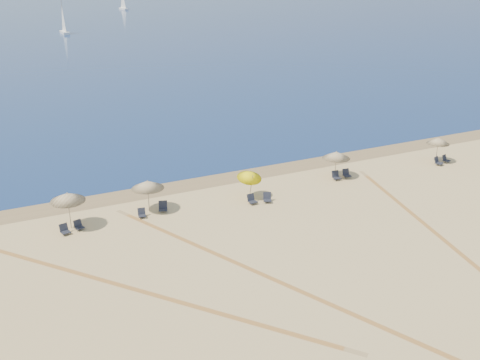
{
  "coord_description": "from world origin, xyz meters",
  "views": [
    {
      "loc": [
        -17.11,
        -15.38,
        16.77
      ],
      "look_at": [
        0.0,
        20.0,
        1.3
      ],
      "focal_mm": 41.92,
      "sensor_mm": 36.0,
      "label": 1
    }
  ],
  "objects_px": {
    "chair_3": "(142,213)",
    "chair_10": "(446,159)",
    "chair_9": "(438,161)",
    "chair_8": "(346,174)",
    "sailboat_0": "(64,23)",
    "chair_1": "(65,230)",
    "umbrella_5": "(438,141)",
    "chair_2": "(79,225)",
    "chair_7": "(336,176)",
    "chair_4": "(163,207)",
    "umbrella_4": "(336,155)",
    "umbrella_2": "(148,185)",
    "chair_6": "(267,198)",
    "umbrella_1": "(68,197)",
    "sailboat_1": "(123,3)",
    "umbrella_3": "(250,175)",
    "chair_5": "(252,200)"
  },
  "relations": [
    {
      "from": "umbrella_1",
      "to": "umbrella_2",
      "type": "distance_m",
      "value": 5.55
    },
    {
      "from": "chair_4",
      "to": "chair_7",
      "type": "distance_m",
      "value": 14.75
    },
    {
      "from": "umbrella_4",
      "to": "chair_2",
      "type": "xyz_separation_m",
      "value": [
        -20.97,
        -0.56,
        -1.66
      ]
    },
    {
      "from": "chair_2",
      "to": "chair_7",
      "type": "distance_m",
      "value": 20.75
    },
    {
      "from": "chair_6",
      "to": "chair_7",
      "type": "bearing_deg",
      "value": 36.49
    },
    {
      "from": "umbrella_1",
      "to": "chair_7",
      "type": "bearing_deg",
      "value": -0.86
    },
    {
      "from": "chair_9",
      "to": "chair_8",
      "type": "bearing_deg",
      "value": 152.35
    },
    {
      "from": "umbrella_1",
      "to": "umbrella_5",
      "type": "height_order",
      "value": "umbrella_1"
    },
    {
      "from": "umbrella_3",
      "to": "chair_3",
      "type": "height_order",
      "value": "umbrella_3"
    },
    {
      "from": "chair_3",
      "to": "chair_10",
      "type": "bearing_deg",
      "value": 8.3
    },
    {
      "from": "umbrella_1",
      "to": "chair_7",
      "type": "xyz_separation_m",
      "value": [
        21.18,
        -0.32,
        -1.95
      ]
    },
    {
      "from": "chair_6",
      "to": "umbrella_3",
      "type": "bearing_deg",
      "value": 151.01
    },
    {
      "from": "umbrella_4",
      "to": "umbrella_2",
      "type": "bearing_deg",
      "value": 179.29
    },
    {
      "from": "chair_2",
      "to": "chair_10",
      "type": "height_order",
      "value": "chair_10"
    },
    {
      "from": "chair_10",
      "to": "sailboat_0",
      "type": "xyz_separation_m",
      "value": [
        -14.44,
        110.51,
        2.21
      ]
    },
    {
      "from": "umbrella_1",
      "to": "sailboat_1",
      "type": "bearing_deg",
      "value": 74.06
    },
    {
      "from": "umbrella_4",
      "to": "chair_8",
      "type": "relative_size",
      "value": 3.08
    },
    {
      "from": "umbrella_2",
      "to": "sailboat_0",
      "type": "xyz_separation_m",
      "value": [
        12.44,
        109.13,
        0.44
      ]
    },
    {
      "from": "chair_1",
      "to": "chair_6",
      "type": "relative_size",
      "value": 0.87
    },
    {
      "from": "umbrella_3",
      "to": "chair_2",
      "type": "relative_size",
      "value": 3.26
    },
    {
      "from": "umbrella_5",
      "to": "chair_6",
      "type": "relative_size",
      "value": 2.71
    },
    {
      "from": "chair_4",
      "to": "chair_10",
      "type": "height_order",
      "value": "chair_4"
    },
    {
      "from": "chair_1",
      "to": "chair_8",
      "type": "distance_m",
      "value": 22.79
    },
    {
      "from": "umbrella_5",
      "to": "chair_1",
      "type": "relative_size",
      "value": 3.13
    },
    {
      "from": "chair_2",
      "to": "sailboat_0",
      "type": "relative_size",
      "value": 0.09
    },
    {
      "from": "umbrella_3",
      "to": "chair_2",
      "type": "xyz_separation_m",
      "value": [
        -12.63,
        0.27,
        -1.6
      ]
    },
    {
      "from": "umbrella_4",
      "to": "chair_7",
      "type": "xyz_separation_m",
      "value": [
        -0.22,
        -0.46,
        -1.63
      ]
    },
    {
      "from": "umbrella_3",
      "to": "chair_3",
      "type": "distance_m",
      "value": 8.45
    },
    {
      "from": "chair_1",
      "to": "chair_10",
      "type": "height_order",
      "value": "chair_1"
    },
    {
      "from": "sailboat_1",
      "to": "umbrella_3",
      "type": "bearing_deg",
      "value": -111.32
    },
    {
      "from": "chair_10",
      "to": "chair_9",
      "type": "bearing_deg",
      "value": 177.58
    },
    {
      "from": "umbrella_2",
      "to": "chair_3",
      "type": "height_order",
      "value": "umbrella_2"
    },
    {
      "from": "umbrella_5",
      "to": "chair_1",
      "type": "xyz_separation_m",
      "value": [
        -32.17,
        -0.02,
        -1.7
      ]
    },
    {
      "from": "chair_5",
      "to": "chair_7",
      "type": "height_order",
      "value": "chair_7"
    },
    {
      "from": "chair_7",
      "to": "chair_8",
      "type": "height_order",
      "value": "chair_7"
    },
    {
      "from": "chair_2",
      "to": "chair_7",
      "type": "relative_size",
      "value": 0.96
    },
    {
      "from": "chair_4",
      "to": "chair_8",
      "type": "distance_m",
      "value": 15.83
    },
    {
      "from": "chair_4",
      "to": "sailboat_0",
      "type": "height_order",
      "value": "sailboat_0"
    },
    {
      "from": "chair_1",
      "to": "chair_8",
      "type": "xyz_separation_m",
      "value": [
        22.79,
        0.43,
        0.01
      ]
    },
    {
      "from": "umbrella_5",
      "to": "chair_9",
      "type": "bearing_deg",
      "value": -120.96
    },
    {
      "from": "umbrella_4",
      "to": "umbrella_5",
      "type": "height_order",
      "value": "umbrella_5"
    },
    {
      "from": "chair_1",
      "to": "chair_9",
      "type": "xyz_separation_m",
      "value": [
        31.79,
        -0.61,
        0.02
      ]
    },
    {
      "from": "umbrella_4",
      "to": "chair_1",
      "type": "bearing_deg",
      "value": -177.84
    },
    {
      "from": "umbrella_1",
      "to": "chair_2",
      "type": "xyz_separation_m",
      "value": [
        0.43,
        -0.42,
        -1.98
      ]
    },
    {
      "from": "chair_1",
      "to": "umbrella_5",
      "type": "bearing_deg",
      "value": -12.04
    },
    {
      "from": "chair_2",
      "to": "chair_3",
      "type": "height_order",
      "value": "chair_2"
    },
    {
      "from": "umbrella_4",
      "to": "umbrella_5",
      "type": "distance_m",
      "value": 10.27
    },
    {
      "from": "umbrella_5",
      "to": "chair_7",
      "type": "xyz_separation_m",
      "value": [
        -10.46,
        0.35,
        -1.68
      ]
    },
    {
      "from": "umbrella_5",
      "to": "chair_8",
      "type": "height_order",
      "value": "umbrella_5"
    },
    {
      "from": "umbrella_3",
      "to": "chair_1",
      "type": "distance_m",
      "value": 13.68
    }
  ]
}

